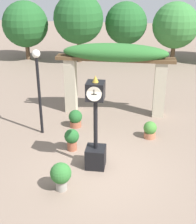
{
  "coord_description": "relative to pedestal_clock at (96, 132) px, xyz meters",
  "views": [
    {
      "loc": [
        1.0,
        -7.7,
        5.36
      ],
      "look_at": [
        -0.18,
        0.67,
        1.57
      ],
      "focal_mm": 50.0,
      "sensor_mm": 36.0,
      "label": 1
    }
  ],
  "objects": [
    {
      "name": "ground_plane",
      "position": [
        0.18,
        -0.17,
        -1.15
      ],
      "size": [
        60.0,
        60.0,
        0.0
      ],
      "primitive_type": "plane",
      "color": "#7F6B5B"
    },
    {
      "name": "pedestal_clock",
      "position": [
        0.0,
        0.0,
        0.0
      ],
      "size": [
        0.58,
        0.58,
        2.86
      ],
      "color": "black",
      "rests_on": "ground"
    },
    {
      "name": "pergola",
      "position": [
        0.18,
        3.98,
        1.07
      ],
      "size": [
        4.64,
        1.05,
        2.9
      ],
      "color": "#BCB299",
      "rests_on": "ground"
    },
    {
      "name": "potted_plant_near_left",
      "position": [
        -1.15,
        2.54,
        -0.81
      ],
      "size": [
        0.51,
        0.51,
        0.67
      ],
      "color": "#9E563D",
      "rests_on": "ground"
    },
    {
      "name": "potted_plant_near_right",
      "position": [
        -0.91,
        0.85,
        -0.73
      ],
      "size": [
        0.48,
        0.48,
        0.74
      ],
      "color": "#9E563D",
      "rests_on": "ground"
    },
    {
      "name": "potted_plant_far_left",
      "position": [
        -0.75,
        -1.22,
        -0.68
      ],
      "size": [
        0.57,
        0.57,
        0.8
      ],
      "color": "gray",
      "rests_on": "ground"
    },
    {
      "name": "potted_plant_far_right",
      "position": [
        1.63,
        2.04,
        -0.84
      ],
      "size": [
        0.46,
        0.46,
        0.61
      ],
      "color": "#B26B4C",
      "rests_on": "ground"
    },
    {
      "name": "lamp_post",
      "position": [
        -2.25,
        1.88,
        0.91
      ],
      "size": [
        0.28,
        0.28,
        3.06
      ],
      "color": "black",
      "rests_on": "ground"
    },
    {
      "name": "tree_line",
      "position": [
        0.93,
        12.48,
        1.48
      ],
      "size": [
        16.65,
        4.27,
        4.81
      ],
      "color": "brown",
      "rests_on": "ground"
    }
  ]
}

